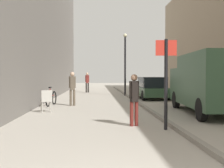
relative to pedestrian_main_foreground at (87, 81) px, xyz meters
The scene contains 11 objects.
ground_plane 10.14m from the pedestrian_main_foreground, 81.21° to the right, with size 80.00×80.00×0.00m, color #A8A093.
kerb_strip 10.49m from the pedestrian_main_foreground, 72.61° to the right, with size 0.16×40.00×0.12m, color gray.
pedestrian_main_foreground is the anchor object (origin of this frame).
pedestrian_mid_block 16.54m from the pedestrian_main_foreground, 83.07° to the right, with size 0.31×0.22×1.60m.
pedestrian_far_crossing 10.72m from the pedestrian_main_foreground, 92.14° to the right, with size 0.34×0.23×1.74m.
delivery_van 14.91m from the pedestrian_main_foreground, 68.76° to the right, with size 2.31×5.54×2.42m.
parked_car 8.11m from the pedestrian_main_foreground, 55.75° to the right, with size 1.86×4.21×1.45m.
street_sign_post 17.28m from the pedestrian_main_foreground, 80.59° to the right, with size 0.60×0.10×2.60m.
lamp_post 5.31m from the pedestrian_main_foreground, 52.90° to the right, with size 0.28×0.28×4.76m.
bicycle_leaning 10.73m from the pedestrian_main_foreground, 98.04° to the right, with size 0.30×1.76×0.98m.
cafe_chair_near_window 13.19m from the pedestrian_main_foreground, 95.59° to the right, with size 0.56×0.56×0.94m.
Camera 1 is at (-0.71, -2.70, 1.57)m, focal length 43.38 mm.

